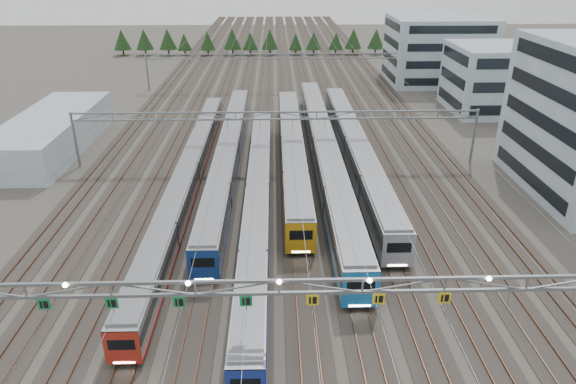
{
  "coord_description": "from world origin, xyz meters",
  "views": [
    {
      "loc": [
        -0.16,
        -28.41,
        27.56
      ],
      "look_at": [
        1.2,
        23.22,
        3.5
      ],
      "focal_mm": 32.0,
      "sensor_mm": 36.0,
      "label": 1
    }
  ],
  "objects_px": {
    "train_a": "(189,174)",
    "train_b": "(229,152)",
    "train_d": "(292,149)",
    "gantry_near": "(279,291)",
    "train_e": "(324,150)",
    "depot_bldg_mid": "(489,79)",
    "gantry_mid": "(276,122)",
    "gantry_far": "(275,61)",
    "west_shed": "(52,132)",
    "train_c": "(258,196)",
    "train_f": "(355,148)",
    "depot_bldg_north": "(438,50)"
  },
  "relations": [
    {
      "from": "train_d",
      "to": "train_f",
      "type": "distance_m",
      "value": 9.0
    },
    {
      "from": "gantry_mid",
      "to": "depot_bldg_mid",
      "type": "height_order",
      "value": "depot_bldg_mid"
    },
    {
      "from": "gantry_mid",
      "to": "west_shed",
      "type": "bearing_deg",
      "value": 167.31
    },
    {
      "from": "train_b",
      "to": "gantry_far",
      "type": "xyz_separation_m",
      "value": [
        6.75,
        45.35,
        4.26
      ]
    },
    {
      "from": "train_a",
      "to": "train_d",
      "type": "relative_size",
      "value": 1.25
    },
    {
      "from": "train_b",
      "to": "train_c",
      "type": "height_order",
      "value": "train_b"
    },
    {
      "from": "train_a",
      "to": "gantry_mid",
      "type": "relative_size",
      "value": 1.14
    },
    {
      "from": "gantry_mid",
      "to": "train_d",
      "type": "bearing_deg",
      "value": 12.68
    },
    {
      "from": "train_a",
      "to": "train_b",
      "type": "relative_size",
      "value": 1.1
    },
    {
      "from": "train_f",
      "to": "west_shed",
      "type": "xyz_separation_m",
      "value": [
        -45.79,
        7.45,
        0.31
      ]
    },
    {
      "from": "train_d",
      "to": "train_b",
      "type": "bearing_deg",
      "value": -174.59
    },
    {
      "from": "train_e",
      "to": "gantry_far",
      "type": "bearing_deg",
      "value": 98.48
    },
    {
      "from": "train_b",
      "to": "depot_bldg_mid",
      "type": "bearing_deg",
      "value": 30.42
    },
    {
      "from": "train_a",
      "to": "train_c",
      "type": "relative_size",
      "value": 1.1
    },
    {
      "from": "train_d",
      "to": "gantry_near",
      "type": "distance_m",
      "value": 40.97
    },
    {
      "from": "train_c",
      "to": "gantry_near",
      "type": "bearing_deg",
      "value": -85.07
    },
    {
      "from": "train_f",
      "to": "gantry_mid",
      "type": "xyz_separation_m",
      "value": [
        -11.25,
        -0.32,
        4.09
      ]
    },
    {
      "from": "gantry_near",
      "to": "train_b",
      "type": "bearing_deg",
      "value": 99.57
    },
    {
      "from": "gantry_near",
      "to": "depot_bldg_mid",
      "type": "relative_size",
      "value": 3.52
    },
    {
      "from": "train_b",
      "to": "gantry_mid",
      "type": "relative_size",
      "value": 1.04
    },
    {
      "from": "train_e",
      "to": "gantry_mid",
      "type": "xyz_separation_m",
      "value": [
        -6.75,
        0.26,
        4.07
      ]
    },
    {
      "from": "train_e",
      "to": "gantry_far",
      "type": "relative_size",
      "value": 1.19
    },
    {
      "from": "train_a",
      "to": "gantry_far",
      "type": "height_order",
      "value": "gantry_far"
    },
    {
      "from": "train_d",
      "to": "gantry_near",
      "type": "xyz_separation_m",
      "value": [
        -2.3,
        -40.62,
        4.83
      ]
    },
    {
      "from": "train_c",
      "to": "west_shed",
      "type": "distance_m",
      "value": 39.29
    },
    {
      "from": "gantry_far",
      "to": "west_shed",
      "type": "distance_m",
      "value": 50.92
    },
    {
      "from": "train_b",
      "to": "train_e",
      "type": "height_order",
      "value": "train_e"
    },
    {
      "from": "train_e",
      "to": "depot_bldg_mid",
      "type": "bearing_deg",
      "value": 39.35
    },
    {
      "from": "train_a",
      "to": "train_c",
      "type": "xyz_separation_m",
      "value": [
        9.0,
        -6.9,
        0.01
      ]
    },
    {
      "from": "train_a",
      "to": "gantry_near",
      "type": "relative_size",
      "value": 1.14
    },
    {
      "from": "gantry_near",
      "to": "depot_bldg_mid",
      "type": "distance_m",
      "value": 78.67
    },
    {
      "from": "gantry_far",
      "to": "gantry_mid",
      "type": "bearing_deg",
      "value": -90.0
    },
    {
      "from": "train_c",
      "to": "train_e",
      "type": "distance_m",
      "value": 16.93
    },
    {
      "from": "gantry_far",
      "to": "gantry_near",
      "type": "bearing_deg",
      "value": -90.03
    },
    {
      "from": "train_a",
      "to": "west_shed",
      "type": "relative_size",
      "value": 2.14
    },
    {
      "from": "train_a",
      "to": "depot_bldg_mid",
      "type": "relative_size",
      "value": 4.02
    },
    {
      "from": "train_f",
      "to": "train_c",
      "type": "bearing_deg",
      "value": -132.14
    },
    {
      "from": "train_e",
      "to": "depot_bldg_mid",
      "type": "height_order",
      "value": "depot_bldg_mid"
    },
    {
      "from": "train_c",
      "to": "train_e",
      "type": "xyz_separation_m",
      "value": [
        9.0,
        14.33,
        0.33
      ]
    },
    {
      "from": "gantry_mid",
      "to": "depot_bldg_north",
      "type": "xyz_separation_m",
      "value": [
        37.61,
        51.79,
        0.95
      ]
    },
    {
      "from": "train_d",
      "to": "gantry_mid",
      "type": "bearing_deg",
      "value": -167.32
    },
    {
      "from": "train_b",
      "to": "depot_bldg_mid",
      "type": "xyz_separation_m",
      "value": [
        47.16,
        27.69,
        4.01
      ]
    },
    {
      "from": "train_e",
      "to": "gantry_far",
      "type": "xyz_separation_m",
      "value": [
        -6.75,
        45.26,
        4.07
      ]
    },
    {
      "from": "gantry_mid",
      "to": "depot_bldg_north",
      "type": "height_order",
      "value": "depot_bldg_north"
    },
    {
      "from": "gantry_far",
      "to": "west_shed",
      "type": "xyz_separation_m",
      "value": [
        -34.54,
        -37.22,
        -3.78
      ]
    },
    {
      "from": "train_b",
      "to": "west_shed",
      "type": "xyz_separation_m",
      "value": [
        -27.79,
        8.12,
        0.49
      ]
    },
    {
      "from": "train_b",
      "to": "depot_bldg_mid",
      "type": "distance_m",
      "value": 54.83
    },
    {
      "from": "train_e",
      "to": "gantry_near",
      "type": "bearing_deg",
      "value": -99.68
    },
    {
      "from": "train_b",
      "to": "train_d",
      "type": "xyz_separation_m",
      "value": [
        9.0,
        0.85,
        0.14
      ]
    },
    {
      "from": "train_c",
      "to": "depot_bldg_north",
      "type": "xyz_separation_m",
      "value": [
        39.86,
        66.38,
        5.35
      ]
    }
  ]
}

